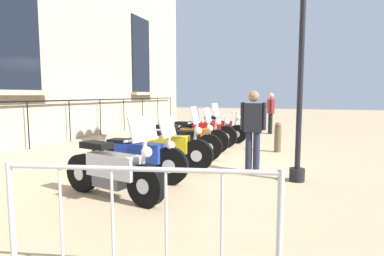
{
  "coord_description": "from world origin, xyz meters",
  "views": [
    {
      "loc": [
        2.81,
        -7.18,
        1.61
      ],
      "look_at": [
        0.24,
        0.0,
        0.8
      ],
      "focal_mm": 29.51,
      "sensor_mm": 36.0,
      "label": 1
    }
  ],
  "objects_px": {
    "motorcycle_black": "(180,141)",
    "crowd_barrier": "(139,224)",
    "bollard": "(278,137)",
    "motorcycle_maroon": "(219,130)",
    "motorcycle_yellow": "(166,149)",
    "motorcycle_orange": "(195,137)",
    "pedestrian_standing": "(253,126)",
    "motorcycle_red": "(206,133)",
    "motorcycle_blue": "(138,158)",
    "pedestrian_walking": "(271,111)",
    "motorcycle_silver": "(113,171)"
  },
  "relations": [
    {
      "from": "motorcycle_black",
      "to": "crowd_barrier",
      "type": "relative_size",
      "value": 0.97
    },
    {
      "from": "motorcycle_black",
      "to": "bollard",
      "type": "xyz_separation_m",
      "value": [
        2.2,
        1.85,
        -0.02
      ]
    },
    {
      "from": "motorcycle_black",
      "to": "motorcycle_maroon",
      "type": "distance_m",
      "value": 3.08
    },
    {
      "from": "motorcycle_maroon",
      "to": "motorcycle_yellow",
      "type": "bearing_deg",
      "value": -91.18
    },
    {
      "from": "motorcycle_orange",
      "to": "pedestrian_standing",
      "type": "xyz_separation_m",
      "value": [
        1.87,
        -1.75,
        0.52
      ]
    },
    {
      "from": "motorcycle_red",
      "to": "motorcycle_maroon",
      "type": "bearing_deg",
      "value": 81.27
    },
    {
      "from": "crowd_barrier",
      "to": "bollard",
      "type": "height_order",
      "value": "crowd_barrier"
    },
    {
      "from": "motorcycle_blue",
      "to": "motorcycle_yellow",
      "type": "distance_m",
      "value": 1.08
    },
    {
      "from": "motorcycle_maroon",
      "to": "bollard",
      "type": "relative_size",
      "value": 2.27
    },
    {
      "from": "motorcycle_black",
      "to": "pedestrian_walking",
      "type": "relative_size",
      "value": 1.28
    },
    {
      "from": "motorcycle_yellow",
      "to": "motorcycle_maroon",
      "type": "distance_m",
      "value": 4.17
    },
    {
      "from": "motorcycle_yellow",
      "to": "pedestrian_walking",
      "type": "xyz_separation_m",
      "value": [
        1.47,
        7.18,
        0.5
      ]
    },
    {
      "from": "motorcycle_blue",
      "to": "pedestrian_standing",
      "type": "height_order",
      "value": "pedestrian_standing"
    },
    {
      "from": "motorcycle_black",
      "to": "pedestrian_standing",
      "type": "bearing_deg",
      "value": -19.82
    },
    {
      "from": "motorcycle_blue",
      "to": "motorcycle_black",
      "type": "distance_m",
      "value": 2.17
    },
    {
      "from": "pedestrian_standing",
      "to": "motorcycle_red",
      "type": "bearing_deg",
      "value": 123.99
    },
    {
      "from": "motorcycle_red",
      "to": "crowd_barrier",
      "type": "height_order",
      "value": "crowd_barrier"
    },
    {
      "from": "motorcycle_silver",
      "to": "bollard",
      "type": "relative_size",
      "value": 2.36
    },
    {
      "from": "motorcycle_black",
      "to": "motorcycle_orange",
      "type": "distance_m",
      "value": 1.06
    },
    {
      "from": "motorcycle_silver",
      "to": "motorcycle_red",
      "type": "xyz_separation_m",
      "value": [
        -0.1,
        5.22,
        -0.0
      ]
    },
    {
      "from": "motorcycle_yellow",
      "to": "motorcycle_orange",
      "type": "height_order",
      "value": "motorcycle_orange"
    },
    {
      "from": "motorcycle_orange",
      "to": "bollard",
      "type": "xyz_separation_m",
      "value": [
        2.18,
        0.78,
        -0.01
      ]
    },
    {
      "from": "motorcycle_maroon",
      "to": "motorcycle_blue",
      "type": "bearing_deg",
      "value": -91.74
    },
    {
      "from": "motorcycle_red",
      "to": "pedestrian_walking",
      "type": "xyz_separation_m",
      "value": [
        1.54,
        4.01,
        0.52
      ]
    },
    {
      "from": "crowd_barrier",
      "to": "motorcycle_silver",
      "type": "bearing_deg",
      "value": 128.64
    },
    {
      "from": "motorcycle_orange",
      "to": "crowd_barrier",
      "type": "height_order",
      "value": "motorcycle_orange"
    },
    {
      "from": "motorcycle_black",
      "to": "motorcycle_maroon",
      "type": "relative_size",
      "value": 1.12
    },
    {
      "from": "pedestrian_standing",
      "to": "motorcycle_black",
      "type": "bearing_deg",
      "value": 160.18
    },
    {
      "from": "motorcycle_blue",
      "to": "bollard",
      "type": "height_order",
      "value": "motorcycle_blue"
    },
    {
      "from": "motorcycle_silver",
      "to": "crowd_barrier",
      "type": "xyz_separation_m",
      "value": [
        1.52,
        -1.91,
        0.13
      ]
    },
    {
      "from": "motorcycle_silver",
      "to": "pedestrian_walking",
      "type": "distance_m",
      "value": 9.35
    },
    {
      "from": "motorcycle_silver",
      "to": "motorcycle_maroon",
      "type": "relative_size",
      "value": 1.04
    },
    {
      "from": "motorcycle_yellow",
      "to": "pedestrian_standing",
      "type": "relative_size",
      "value": 1.25
    },
    {
      "from": "motorcycle_black",
      "to": "bollard",
      "type": "height_order",
      "value": "motorcycle_black"
    },
    {
      "from": "motorcycle_yellow",
      "to": "pedestrian_walking",
      "type": "bearing_deg",
      "value": 78.44
    },
    {
      "from": "crowd_barrier",
      "to": "bollard",
      "type": "xyz_separation_m",
      "value": [
        0.55,
        6.9,
        -0.14
      ]
    },
    {
      "from": "motorcycle_orange",
      "to": "pedestrian_walking",
      "type": "bearing_deg",
      "value": 72.9
    },
    {
      "from": "motorcycle_yellow",
      "to": "bollard",
      "type": "distance_m",
      "value": 3.62
    },
    {
      "from": "motorcycle_blue",
      "to": "motorcycle_red",
      "type": "distance_m",
      "value": 4.25
    },
    {
      "from": "motorcycle_black",
      "to": "pedestrian_standing",
      "type": "height_order",
      "value": "pedestrian_standing"
    },
    {
      "from": "motorcycle_red",
      "to": "motorcycle_maroon",
      "type": "xyz_separation_m",
      "value": [
        0.15,
        1.0,
        -0.0
      ]
    },
    {
      "from": "motorcycle_silver",
      "to": "crowd_barrier",
      "type": "bearing_deg",
      "value": -51.36
    },
    {
      "from": "motorcycle_maroon",
      "to": "crowd_barrier",
      "type": "relative_size",
      "value": 0.86
    },
    {
      "from": "bollard",
      "to": "pedestrian_walking",
      "type": "xyz_separation_m",
      "value": [
        -0.63,
        4.23,
        0.52
      ]
    },
    {
      "from": "motorcycle_yellow",
      "to": "motorcycle_maroon",
      "type": "bearing_deg",
      "value": 88.82
    },
    {
      "from": "motorcycle_blue",
      "to": "pedestrian_walking",
      "type": "relative_size",
      "value": 1.18
    },
    {
      "from": "motorcycle_yellow",
      "to": "pedestrian_standing",
      "type": "xyz_separation_m",
      "value": [
        1.79,
        0.42,
        0.51
      ]
    },
    {
      "from": "motorcycle_blue",
      "to": "motorcycle_yellow",
      "type": "bearing_deg",
      "value": 86.07
    },
    {
      "from": "motorcycle_maroon",
      "to": "crowd_barrier",
      "type": "height_order",
      "value": "motorcycle_maroon"
    },
    {
      "from": "motorcycle_orange",
      "to": "crowd_barrier",
      "type": "bearing_deg",
      "value": -75.07
    }
  ]
}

